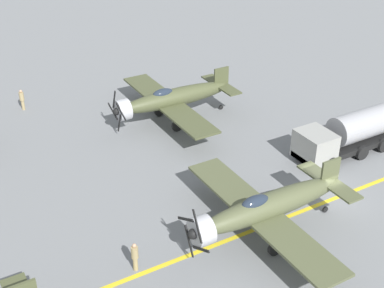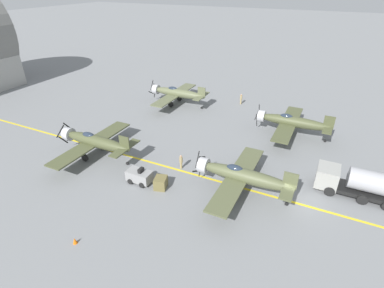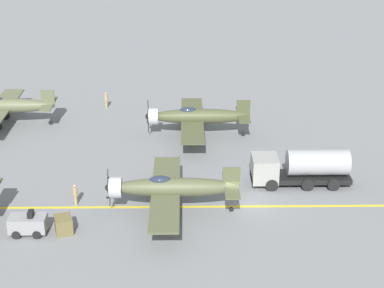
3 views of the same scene
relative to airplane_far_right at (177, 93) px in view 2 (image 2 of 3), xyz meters
The scene contains 12 objects.
ground_plane 28.31m from the airplane_far_right, 127.77° to the right, with size 400.00×400.00×0.00m, color slate.
taxiway_stripe 28.31m from the airplane_far_right, 127.77° to the right, with size 0.30×160.00×0.01m, color yellow.
airplane_far_right is the anchor object (origin of this frame).
airplane_mid_right 19.40m from the airplane_far_right, 99.55° to the right, with size 12.00×9.98×3.69m.
airplane_mid_center 24.77m from the airplane_far_right, 136.72° to the right, with size 12.00×9.98×3.65m.
airplane_far_center 18.94m from the airplane_far_right, behind, with size 12.00×9.98×3.65m.
fuel_tanker 30.59m from the airplane_far_right, 116.22° to the right, with size 2.68×8.00×2.98m.
tow_tractor 22.23m from the airplane_far_right, 161.52° to the right, with size 1.57×2.60×1.79m.
ground_crew_walking 10.84m from the airplane_far_right, 63.27° to the right, with size 0.38×0.38×1.75m.
ground_crew_inspecting 19.48m from the airplane_far_right, 150.08° to the right, with size 0.37×0.37×1.71m.
supply_crate_by_tanker 22.97m from the airplane_far_right, 155.57° to the right, with size 1.42×1.18×1.18m, color brown.
traffic_cone 31.10m from the airplane_far_right, 166.80° to the right, with size 0.36×0.36×0.55m, color orange.
Camera 2 is at (-24.24, -0.80, 18.81)m, focal length 28.00 mm.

